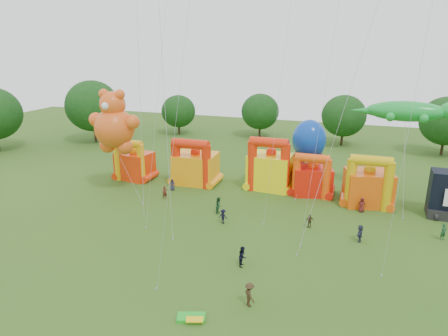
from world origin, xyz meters
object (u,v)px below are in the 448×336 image
(teddy_bear_kite, at_px, (119,140))
(bouncy_castle_0, at_px, (134,163))
(bouncy_castle_2, at_px, (270,169))
(gecko_kite, at_px, (406,126))
(octopus_kite, at_px, (308,147))
(spectator_4, at_px, (310,221))
(spectator_0, at_px, (172,185))

(teddy_bear_kite, bearing_deg, bouncy_castle_0, 106.64)
(bouncy_castle_2, bearing_deg, gecko_kite, 9.91)
(teddy_bear_kite, height_order, gecko_kite, teddy_bear_kite)
(bouncy_castle_2, height_order, octopus_kite, octopus_kite)
(octopus_kite, xyz_separation_m, spectator_4, (2.08, -12.60, -4.82))
(spectator_0, bearing_deg, bouncy_castle_2, 1.49)
(bouncy_castle_0, relative_size, teddy_bear_kite, 0.44)
(bouncy_castle_0, height_order, octopus_kite, octopus_kite)
(teddy_bear_kite, xyz_separation_m, gecko_kite, (33.69, 10.99, 1.92))
(octopus_kite, distance_m, spectator_0, 18.67)
(gecko_kite, distance_m, octopus_kite, 12.08)
(gecko_kite, bearing_deg, bouncy_castle_2, -170.09)
(bouncy_castle_2, height_order, spectator_4, bouncy_castle_2)
(bouncy_castle_2, height_order, gecko_kite, gecko_kite)
(bouncy_castle_0, bearing_deg, octopus_kite, 10.33)
(teddy_bear_kite, distance_m, spectator_4, 25.17)
(spectator_0, bearing_deg, octopus_kite, 2.29)
(spectator_0, bearing_deg, teddy_bear_kite, -169.14)
(octopus_kite, bearing_deg, spectator_0, -157.36)
(spectator_0, relative_size, spectator_4, 1.02)
(octopus_kite, distance_m, spectator_4, 13.65)
(gecko_kite, xyz_separation_m, spectator_4, (-9.46, -13.32, -8.32))
(bouncy_castle_0, relative_size, spectator_4, 3.94)
(gecko_kite, relative_size, spectator_0, 8.01)
(gecko_kite, bearing_deg, teddy_bear_kite, -161.93)
(bouncy_castle_2, relative_size, spectator_4, 4.79)
(teddy_bear_kite, height_order, spectator_0, teddy_bear_kite)
(teddy_bear_kite, height_order, octopus_kite, teddy_bear_kite)
(teddy_bear_kite, relative_size, spectator_0, 8.73)
(bouncy_castle_0, distance_m, teddy_bear_kite, 7.86)
(teddy_bear_kite, xyz_separation_m, spectator_4, (24.23, -2.33, -6.40))
(bouncy_castle_2, distance_m, octopus_kite, 5.75)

